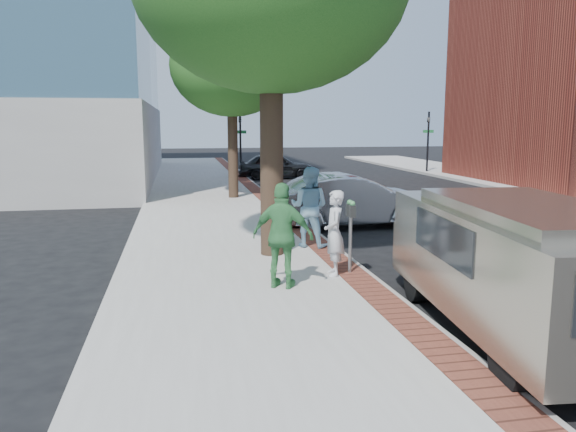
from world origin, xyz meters
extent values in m
plane|color=black|center=(0.00, 0.00, 0.00)|extent=(120.00, 120.00, 0.00)
cube|color=#9E9991|center=(-1.50, 8.00, 0.07)|extent=(5.00, 60.00, 0.15)
cube|color=brown|center=(0.70, 8.00, 0.15)|extent=(0.60, 60.00, 0.01)
cube|color=gray|center=(1.05, 8.00, 0.07)|extent=(0.10, 60.00, 0.15)
cylinder|color=black|center=(0.90, 22.00, 1.90)|extent=(0.12, 0.12, 3.80)
imported|color=black|center=(0.90, 22.00, 3.00)|extent=(0.18, 0.15, 0.90)
cube|color=#1E7238|center=(0.90, 22.00, 2.60)|extent=(0.70, 0.03, 0.18)
cylinder|color=black|center=(12.50, 22.00, 1.90)|extent=(0.12, 0.12, 3.80)
imported|color=black|center=(12.50, 22.00, 3.00)|extent=(0.18, 0.15, 0.90)
cube|color=#1E7238|center=(12.50, 22.00, 2.60)|extent=(0.70, 0.03, 0.18)
cylinder|color=black|center=(-0.60, 1.90, 2.35)|extent=(0.52, 0.52, 4.40)
cylinder|color=black|center=(-0.50, 12.00, 2.08)|extent=(0.40, 0.40, 3.85)
ellipsoid|color=#134516|center=(-0.50, 12.00, 5.32)|extent=(4.80, 4.80, 3.94)
cylinder|color=gray|center=(0.67, -0.04, 0.72)|extent=(0.07, 0.07, 1.15)
cube|color=#2D3030|center=(0.67, -0.13, 1.42)|extent=(0.12, 0.14, 0.24)
cube|color=#2D3030|center=(0.67, 0.05, 1.42)|extent=(0.12, 0.14, 0.24)
sphere|color=#3F8C4C|center=(0.67, -0.13, 1.57)|extent=(0.11, 0.11, 0.11)
sphere|color=#3F8C4C|center=(0.67, 0.05, 1.57)|extent=(0.11, 0.11, 0.11)
imported|color=silver|center=(0.31, -0.12, 0.99)|extent=(0.49, 0.67, 1.69)
imported|color=#8EC2DB|center=(0.42, 2.50, 1.12)|extent=(1.19, 1.12, 1.95)
imported|color=#3D8749|center=(-0.85, -0.78, 1.11)|extent=(1.22, 0.93, 1.93)
imported|color=#AFB1B7|center=(2.42, 5.57, 0.81)|extent=(4.97, 1.93, 1.61)
imported|color=black|center=(2.75, 20.73, 0.73)|extent=(4.37, 1.98, 1.45)
cube|color=gray|center=(2.16, -3.37, 1.11)|extent=(2.64, 5.54, 1.51)
cube|color=gray|center=(2.39, -1.04, 0.80)|extent=(2.15, 1.20, 0.89)
cube|color=gray|center=(2.13, -3.70, 1.95)|extent=(2.26, 3.96, 0.18)
cylinder|color=black|center=(1.42, -1.56, 0.36)|extent=(0.31, 0.73, 0.71)
cylinder|color=black|center=(3.24, -1.74, 0.36)|extent=(0.31, 0.73, 0.71)
cylinder|color=black|center=(1.08, -5.00, 0.36)|extent=(0.31, 0.73, 0.71)
cube|color=black|center=(1.11, -3.04, 1.45)|extent=(0.24, 2.22, 0.61)
cube|color=black|center=(2.44, -0.54, 1.17)|extent=(1.78, 0.20, 0.45)
camera|label=1|loc=(-2.66, -10.55, 3.14)|focal=35.00mm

